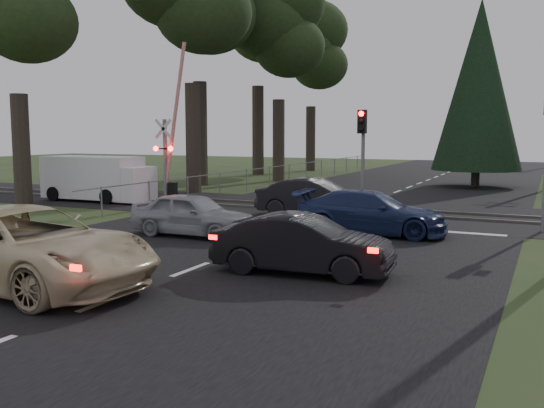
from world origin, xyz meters
The scene contains 21 objects.
ground centered at (0.00, 0.00, 0.00)m, with size 120.00×120.00×0.00m, color #283A1A.
road centered at (0.00, 10.00, 0.01)m, with size 14.00×100.00×0.01m, color black.
rail_corridor centered at (0.00, 12.00, 0.01)m, with size 120.00×8.00×0.01m, color black.
stop_line centered at (0.00, 8.20, 0.01)m, with size 13.00×0.35×0.00m, color silver.
rail_near centered at (0.00, 11.20, 0.05)m, with size 120.00×0.12×0.10m, color #59544C.
rail_far centered at (0.00, 12.80, 0.05)m, with size 120.00×0.12×0.10m, color #59544C.
crossing_signal centered at (-7.27, 9.79, 2.06)m, with size 1.62×0.38×6.96m.
traffic_signal_center centered at (1.00, 10.68, 2.81)m, with size 0.32×0.48×4.10m.
euc_tree_b centered at (-12.00, 20.00, 11.11)m, with size 7.00×7.00×15.40m.
euc_tree_c centered at (-9.00, 25.00, 9.51)m, with size 6.00×6.00×13.20m.
euc_tree_d centered at (-13.00, 30.00, 11.91)m, with size 7.50×7.50×16.50m.
euc_tree_e centered at (-11.00, 36.00, 9.51)m, with size 6.00×6.00×13.20m.
euc_tree_f centered at (-14.00, 8.00, 8.71)m, with size 5.50×5.50×12.10m.
conifer_tree centered at (3.50, 26.00, 5.99)m, with size 5.20×5.20×11.00m.
fence_left centered at (-7.80, 22.50, 0.00)m, with size 0.10×36.00×1.20m, color slate, non-canonical shape.
cream_coupe centered at (-2.31, -2.83, 0.85)m, with size 2.80×6.08×1.69m, color beige.
dark_hatchback centered at (2.56, 0.75, 0.68)m, with size 1.44×4.12×1.36m, color black.
silver_car centered at (-2.50, 4.05, 0.68)m, with size 1.61×4.00×1.36m, color #97999E.
blue_sedan centered at (2.49, 6.73, 0.70)m, with size 1.95×4.81×1.40m, color navy.
dark_car_far centered at (-0.55, 9.71, 0.74)m, with size 1.56×4.47×1.47m, color black.
white_van centered at (-11.75, 10.51, 1.07)m, with size 5.42×2.17×2.11m.
Camera 1 is at (7.70, -11.97, 3.25)m, focal length 40.00 mm.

